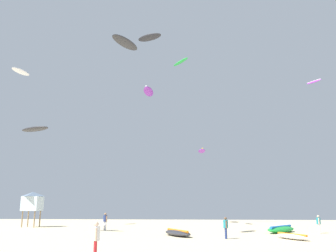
% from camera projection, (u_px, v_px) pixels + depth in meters
% --- Properties ---
extents(person_foreground, '(0.38, 0.54, 1.68)m').
position_uv_depth(person_foreground, '(96.00, 237.00, 16.72)').
color(person_foreground, '#B21E23').
rests_on(person_foreground, ground).
extents(person_midground, '(0.36, 0.53, 1.61)m').
position_uv_depth(person_midground, '(319.00, 223.00, 33.36)').
color(person_midground, silver).
rests_on(person_midground, ground).
extents(person_left, '(0.36, 0.52, 1.60)m').
position_uv_depth(person_left, '(226.00, 226.00, 27.59)').
color(person_left, navy).
rests_on(person_left, ground).
extents(person_right, '(0.47, 0.42, 1.76)m').
position_uv_depth(person_right, '(105.00, 220.00, 37.68)').
color(person_right, silver).
rests_on(person_right, ground).
extents(kite_grounded_near, '(4.16, 5.39, 0.69)m').
position_uv_depth(kite_grounded_near, '(281.00, 229.00, 34.25)').
color(kite_grounded_near, green).
rests_on(kite_grounded_near, ground).
extents(kite_grounded_mid, '(2.41, 3.73, 0.46)m').
position_uv_depth(kite_grounded_mid, '(292.00, 237.00, 26.98)').
color(kite_grounded_mid, white).
rests_on(kite_grounded_mid, ground).
extents(kite_grounded_far, '(3.14, 4.58, 0.54)m').
position_uv_depth(kite_grounded_far, '(177.00, 233.00, 30.05)').
color(kite_grounded_far, '#2D2D33').
rests_on(kite_grounded_far, ground).
extents(lifeguard_tower, '(2.30, 2.30, 4.15)m').
position_uv_depth(lifeguard_tower, '(33.00, 201.00, 44.29)').
color(lifeguard_tower, '#8C704C').
rests_on(lifeguard_tower, ground).
extents(kite_aloft_1, '(4.10, 2.56, 1.01)m').
position_uv_depth(kite_aloft_1, '(149.00, 37.00, 55.46)').
color(kite_aloft_1, '#2D2D33').
extents(kite_aloft_2, '(1.50, 4.53, 0.88)m').
position_uv_depth(kite_aloft_2, '(149.00, 92.00, 54.45)').
color(kite_aloft_2, purple).
extents(kite_aloft_3, '(2.38, 3.58, 0.63)m').
position_uv_depth(kite_aloft_3, '(125.00, 43.00, 32.12)').
color(kite_aloft_3, '#2D2D33').
extents(kite_aloft_4, '(3.52, 2.27, 0.47)m').
position_uv_depth(kite_aloft_4, '(35.00, 129.00, 34.79)').
color(kite_aloft_4, '#2D2D33').
extents(kite_aloft_5, '(2.10, 2.50, 0.52)m').
position_uv_depth(kite_aloft_5, '(181.00, 62.00, 37.67)').
color(kite_aloft_5, green).
extents(kite_aloft_6, '(1.70, 3.16, 0.59)m').
position_uv_depth(kite_aloft_6, '(21.00, 72.00, 47.68)').
color(kite_aloft_6, white).
extents(kite_aloft_7, '(1.78, 1.98, 0.50)m').
position_uv_depth(kite_aloft_7, '(314.00, 82.00, 45.86)').
color(kite_aloft_7, purple).
extents(kite_aloft_9, '(1.17, 3.27, 0.40)m').
position_uv_depth(kite_aloft_9, '(202.00, 151.00, 50.19)').
color(kite_aloft_9, purple).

